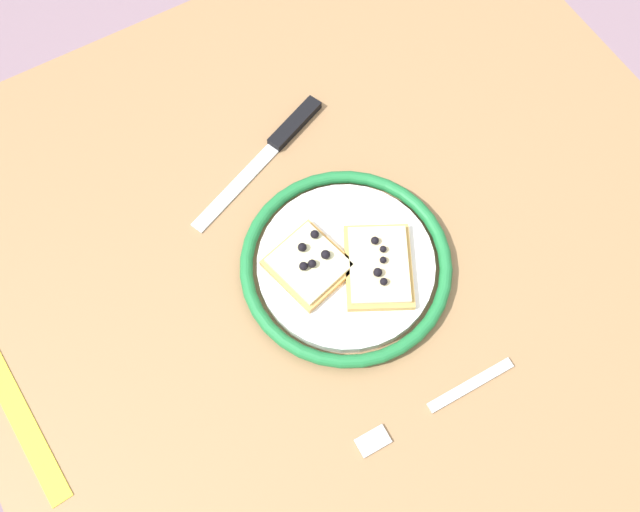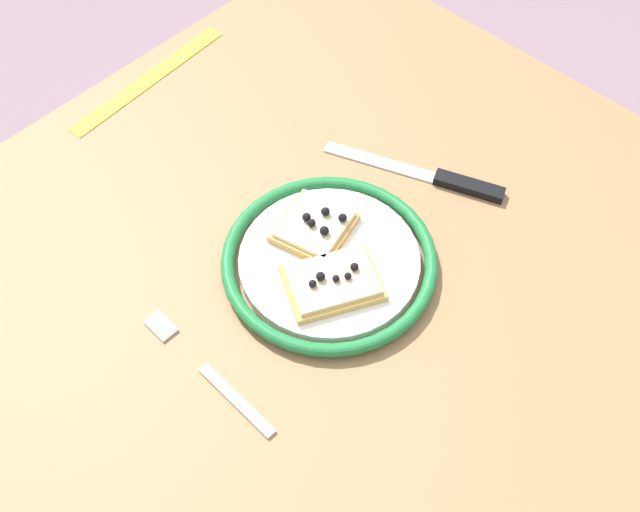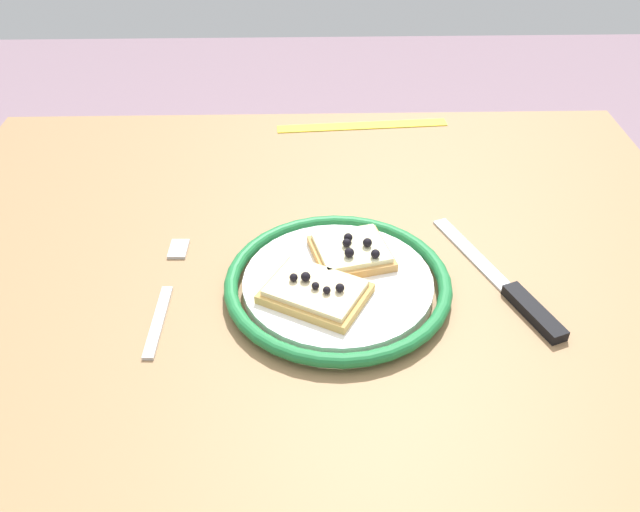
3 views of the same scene
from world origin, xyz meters
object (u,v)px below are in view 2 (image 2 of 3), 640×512
object	(u,v)px
plate	(329,261)
measuring_tape	(149,80)
pizza_slice_near	(334,281)
dining_table	(326,326)
knife	(444,180)
pizza_slice_far	(315,226)
fork	(207,371)

from	to	relation	value
plate	measuring_tape	xyz separation A→B (m)	(0.06, 0.41, -0.01)
plate	pizza_slice_near	distance (m)	0.04
dining_table	knife	bearing A→B (deg)	0.78
dining_table	plate	xyz separation A→B (m)	(0.03, 0.02, 0.10)
pizza_slice_near	pizza_slice_far	world-z (taller)	same
dining_table	measuring_tape	size ratio (longest dim) A/B	3.65
pizza_slice_far	measuring_tape	world-z (taller)	pizza_slice_far
knife	fork	world-z (taller)	knife
fork	measuring_tape	world-z (taller)	fork
pizza_slice_far	knife	xyz separation A→B (m)	(0.18, -0.06, -0.02)
pizza_slice_near	knife	distance (m)	0.22
measuring_tape	pizza_slice_near	bearing A→B (deg)	-104.85
plate	knife	bearing A→B (deg)	-4.90
plate	fork	xyz separation A→B (m)	(-0.19, 0.00, -0.01)
pizza_slice_far	measuring_tape	distance (m)	0.37
plate	fork	bearing A→B (deg)	179.87
dining_table	plate	bearing A→B (deg)	37.79
pizza_slice_far	fork	size ratio (longest dim) A/B	0.51
measuring_tape	plate	bearing A→B (deg)	-102.31
dining_table	pizza_slice_far	xyz separation A→B (m)	(0.04, 0.06, 0.11)
dining_table	pizza_slice_near	size ratio (longest dim) A/B	7.67
dining_table	pizza_slice_near	xyz separation A→B (m)	(0.00, -0.01, 0.11)
knife	pizza_slice_near	bearing A→B (deg)	-176.92
dining_table	fork	world-z (taller)	fork
pizza_slice_near	knife	bearing A→B (deg)	3.08
plate	fork	size ratio (longest dim) A/B	1.27
pizza_slice_far	measuring_tape	xyz separation A→B (m)	(0.04, 0.37, -0.02)
pizza_slice_near	fork	world-z (taller)	pizza_slice_near
fork	measuring_tape	distance (m)	0.48
fork	plate	bearing A→B (deg)	-0.13
fork	knife	bearing A→B (deg)	-2.55
plate	pizza_slice_near	bearing A→B (deg)	-129.78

